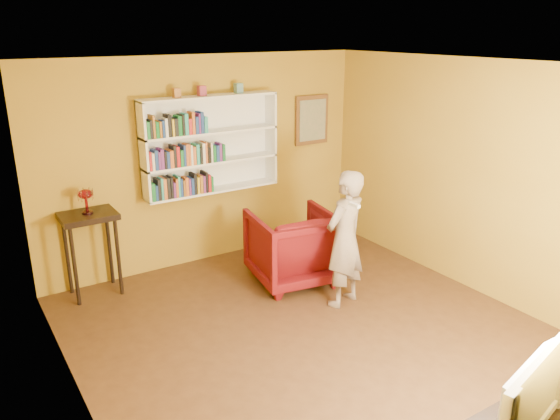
% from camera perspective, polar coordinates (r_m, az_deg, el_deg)
% --- Properties ---
extents(room_shell, '(5.30, 5.80, 2.88)m').
position_cam_1_polar(room_shell, '(5.24, 4.32, -3.89)').
color(room_shell, '#412815').
rests_on(room_shell, ground).
extents(bookshelf, '(1.80, 0.29, 1.23)m').
position_cam_1_polar(bookshelf, '(7.06, -7.42, 6.84)').
color(bookshelf, white).
rests_on(bookshelf, room_shell).
extents(books_row_lower, '(0.81, 0.19, 0.27)m').
position_cam_1_polar(books_row_lower, '(6.90, -10.35, 2.47)').
color(books_row_lower, '#186C2F').
rests_on(books_row_lower, bookshelf).
extents(books_row_middle, '(1.00, 0.19, 0.27)m').
position_cam_1_polar(books_row_middle, '(6.84, -9.80, 5.63)').
color(books_row_middle, red).
rests_on(books_row_middle, bookshelf).
extents(books_row_upper, '(0.77, 0.19, 0.27)m').
position_cam_1_polar(books_row_upper, '(6.73, -10.77, 8.65)').
color(books_row_upper, '#186C2F').
rests_on(books_row_upper, bookshelf).
extents(ornament_left, '(0.08, 0.08, 0.11)m').
position_cam_1_polar(ornament_left, '(6.74, -10.76, 11.94)').
color(ornament_left, '#A3652E').
rests_on(ornament_left, bookshelf).
extents(ornament_centre, '(0.09, 0.09, 0.12)m').
position_cam_1_polar(ornament_centre, '(6.86, -8.19, 12.24)').
color(ornament_centre, '#94314B').
rests_on(ornament_centre, bookshelf).
extents(ornament_right, '(0.09, 0.09, 0.13)m').
position_cam_1_polar(ornament_right, '(7.09, -4.37, 12.58)').
color(ornament_right, slate).
rests_on(ornament_right, bookshelf).
extents(framed_painting, '(0.55, 0.05, 0.70)m').
position_cam_1_polar(framed_painting, '(7.91, 3.35, 9.37)').
color(framed_painting, brown).
rests_on(framed_painting, room_shell).
extents(console_table, '(0.62, 0.47, 1.01)m').
position_cam_1_polar(console_table, '(6.62, -19.30, -1.75)').
color(console_table, black).
rests_on(console_table, ground).
extents(ruby_lustre, '(0.18, 0.18, 0.28)m').
position_cam_1_polar(ruby_lustre, '(6.50, -19.65, 1.36)').
color(ruby_lustre, maroon).
rests_on(ruby_lustre, console_table).
extents(armchair, '(1.11, 1.13, 0.90)m').
position_cam_1_polar(armchair, '(6.71, 1.36, -3.87)').
color(armchair, '#48050C').
rests_on(armchair, ground).
extents(person, '(0.65, 0.52, 1.57)m').
position_cam_1_polar(person, '(6.09, 6.79, -3.04)').
color(person, '#7B6A5A').
rests_on(person, ground).
extents(game_remote, '(0.04, 0.15, 0.04)m').
position_cam_1_polar(game_remote, '(5.60, 7.75, 0.53)').
color(game_remote, silver).
rests_on(game_remote, person).
extents(television, '(1.08, 0.38, 0.62)m').
position_cam_1_polar(television, '(3.89, 23.78, -16.82)').
color(television, black).
rests_on(television, tv_cabinet).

